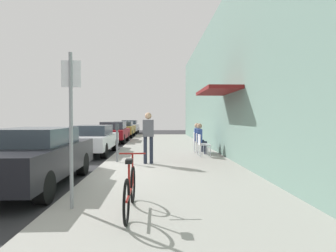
{
  "coord_description": "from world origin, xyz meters",
  "views": [
    {
      "loc": [
        1.83,
        -8.05,
        1.63
      ],
      "look_at": [
        2.43,
        7.18,
        1.21
      ],
      "focal_mm": 29.97,
      "sensor_mm": 36.0,
      "label": 1
    }
  ],
  "objects_px": {
    "parked_car_2": "(113,132)",
    "parked_car_3": "(123,129)",
    "bicycle_0": "(130,190)",
    "cafe_chair_2": "(197,141)",
    "cafe_chair_1": "(199,142)",
    "street_sign": "(71,118)",
    "seated_patron_2": "(198,136)",
    "pedestrian_standing": "(148,134)",
    "parked_car_1": "(92,139)",
    "parking_meter": "(117,140)",
    "parked_car_0": "(34,156)",
    "parked_car_4": "(130,126)",
    "seated_patron_1": "(201,137)",
    "cafe_chair_0": "(202,144)"
  },
  "relations": [
    {
      "from": "cafe_chair_2",
      "to": "street_sign",
      "type": "bearing_deg",
      "value": -112.47
    },
    {
      "from": "parked_car_2",
      "to": "cafe_chair_1",
      "type": "relative_size",
      "value": 5.06
    },
    {
      "from": "parked_car_2",
      "to": "parked_car_3",
      "type": "distance_m",
      "value": 5.57
    },
    {
      "from": "parked_car_3",
      "to": "parking_meter",
      "type": "distance_m",
      "value": 14.89
    },
    {
      "from": "parked_car_0",
      "to": "parking_meter",
      "type": "xyz_separation_m",
      "value": [
        1.55,
        2.97,
        0.15
      ]
    },
    {
      "from": "parked_car_1",
      "to": "parked_car_2",
      "type": "relative_size",
      "value": 1.0
    },
    {
      "from": "cafe_chair_2",
      "to": "parked_car_2",
      "type": "bearing_deg",
      "value": 126.2
    },
    {
      "from": "seated_patron_2",
      "to": "street_sign",
      "type": "bearing_deg",
      "value": -112.86
    },
    {
      "from": "parked_car_3",
      "to": "parking_meter",
      "type": "height_order",
      "value": "parking_meter"
    },
    {
      "from": "parked_car_1",
      "to": "parking_meter",
      "type": "relative_size",
      "value": 3.33
    },
    {
      "from": "parked_car_0",
      "to": "parked_car_4",
      "type": "xyz_separation_m",
      "value": [
        0.0,
        23.46,
        0.0
      ]
    },
    {
      "from": "bicycle_0",
      "to": "seated_patron_2",
      "type": "distance_m",
      "value": 8.37
    },
    {
      "from": "parked_car_3",
      "to": "bicycle_0",
      "type": "distance_m",
      "value": 20.23
    },
    {
      "from": "bicycle_0",
      "to": "cafe_chair_2",
      "type": "bearing_deg",
      "value": 74.54
    },
    {
      "from": "parked_car_1",
      "to": "parked_car_2",
      "type": "height_order",
      "value": "parked_car_2"
    },
    {
      "from": "parked_car_2",
      "to": "parking_meter",
      "type": "bearing_deg",
      "value": -80.48
    },
    {
      "from": "cafe_chair_1",
      "to": "cafe_chair_2",
      "type": "relative_size",
      "value": 1.0
    },
    {
      "from": "cafe_chair_1",
      "to": "seated_patron_1",
      "type": "relative_size",
      "value": 0.67
    },
    {
      "from": "parked_car_3",
      "to": "street_sign",
      "type": "xyz_separation_m",
      "value": [
        1.5,
        -19.82,
        0.93
      ]
    },
    {
      "from": "parked_car_2",
      "to": "cafe_chair_1",
      "type": "xyz_separation_m",
      "value": [
        4.72,
        -7.21,
        -0.09
      ]
    },
    {
      "from": "parked_car_1",
      "to": "seated_patron_2",
      "type": "height_order",
      "value": "seated_patron_2"
    },
    {
      "from": "seated_patron_1",
      "to": "cafe_chair_0",
      "type": "bearing_deg",
      "value": -94.48
    },
    {
      "from": "parked_car_2",
      "to": "parked_car_4",
      "type": "height_order",
      "value": "parked_car_4"
    },
    {
      "from": "parked_car_4",
      "to": "bicycle_0",
      "type": "xyz_separation_m",
      "value": [
        2.5,
        -25.75,
        -0.26
      ]
    },
    {
      "from": "parked_car_2",
      "to": "pedestrian_standing",
      "type": "relative_size",
      "value": 2.59
    },
    {
      "from": "parked_car_3",
      "to": "seated_patron_2",
      "type": "bearing_deg",
      "value": -68.31
    },
    {
      "from": "bicycle_0",
      "to": "parked_car_3",
      "type": "bearing_deg",
      "value": 97.09
    },
    {
      "from": "parked_car_1",
      "to": "seated_patron_1",
      "type": "height_order",
      "value": "seated_patron_1"
    },
    {
      "from": "seated_patron_1",
      "to": "pedestrian_standing",
      "type": "distance_m",
      "value": 3.27
    },
    {
      "from": "parking_meter",
      "to": "cafe_chair_2",
      "type": "bearing_deg",
      "value": 41.29
    },
    {
      "from": "parked_car_0",
      "to": "cafe_chair_1",
      "type": "xyz_separation_m",
      "value": [
        4.72,
        5.0,
        -0.11
      ]
    },
    {
      "from": "parked_car_2",
      "to": "street_sign",
      "type": "bearing_deg",
      "value": -83.99
    },
    {
      "from": "parked_car_1",
      "to": "cafe_chair_1",
      "type": "bearing_deg",
      "value": -11.94
    },
    {
      "from": "cafe_chair_2",
      "to": "seated_patron_1",
      "type": "bearing_deg",
      "value": -85.5
    },
    {
      "from": "pedestrian_standing",
      "to": "cafe_chair_1",
      "type": "bearing_deg",
      "value": 49.61
    },
    {
      "from": "cafe_chair_1",
      "to": "seated_patron_2",
      "type": "bearing_deg",
      "value": 85.45
    },
    {
      "from": "parking_meter",
      "to": "seated_patron_2",
      "type": "distance_m",
      "value": 4.27
    },
    {
      "from": "parked_car_0",
      "to": "parked_car_3",
      "type": "relative_size",
      "value": 1.0
    },
    {
      "from": "parked_car_4",
      "to": "pedestrian_standing",
      "type": "xyz_separation_m",
      "value": [
        2.64,
        -20.9,
        0.38
      ]
    },
    {
      "from": "parked_car_2",
      "to": "cafe_chair_1",
      "type": "height_order",
      "value": "parked_car_2"
    },
    {
      "from": "pedestrian_standing",
      "to": "seated_patron_2",
      "type": "bearing_deg",
      "value": 56.19
    },
    {
      "from": "parked_car_0",
      "to": "cafe_chair_0",
      "type": "bearing_deg",
      "value": 41.83
    },
    {
      "from": "street_sign",
      "to": "parked_car_3",
      "type": "bearing_deg",
      "value": 94.33
    },
    {
      "from": "parked_car_2",
      "to": "parked_car_3",
      "type": "xyz_separation_m",
      "value": [
        -0.0,
        5.57,
        -0.0
      ]
    },
    {
      "from": "street_sign",
      "to": "seated_patron_2",
      "type": "height_order",
      "value": "street_sign"
    },
    {
      "from": "parked_car_2",
      "to": "seated_patron_2",
      "type": "height_order",
      "value": "seated_patron_2"
    },
    {
      "from": "bicycle_0",
      "to": "seated_patron_1",
      "type": "relative_size",
      "value": 1.33
    },
    {
      "from": "parked_car_3",
      "to": "street_sign",
      "type": "bearing_deg",
      "value": -85.67
    },
    {
      "from": "street_sign",
      "to": "seated_patron_2",
      "type": "bearing_deg",
      "value": 67.14
    },
    {
      "from": "parking_meter",
      "to": "bicycle_0",
      "type": "relative_size",
      "value": 0.77
    }
  ]
}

